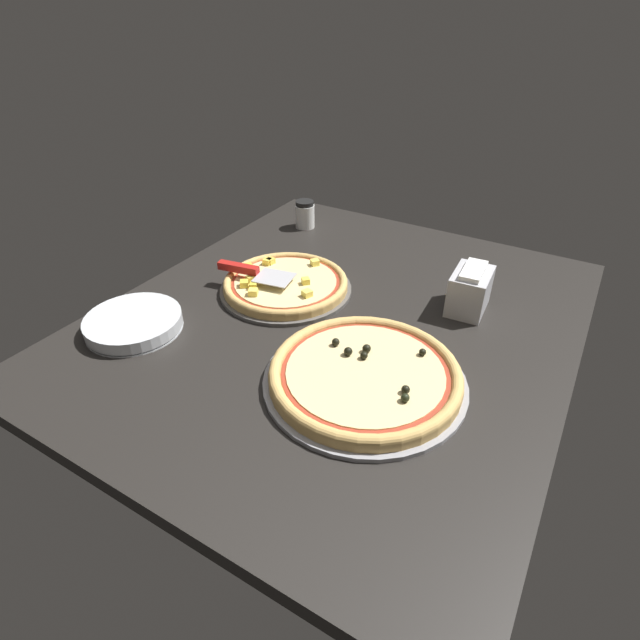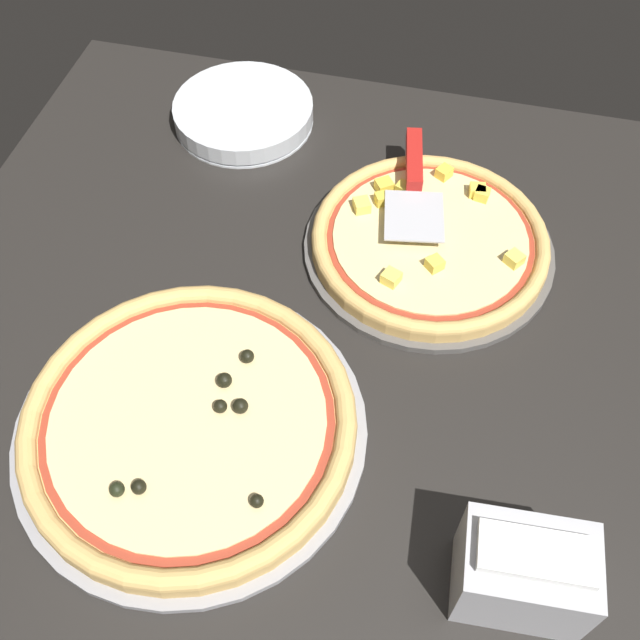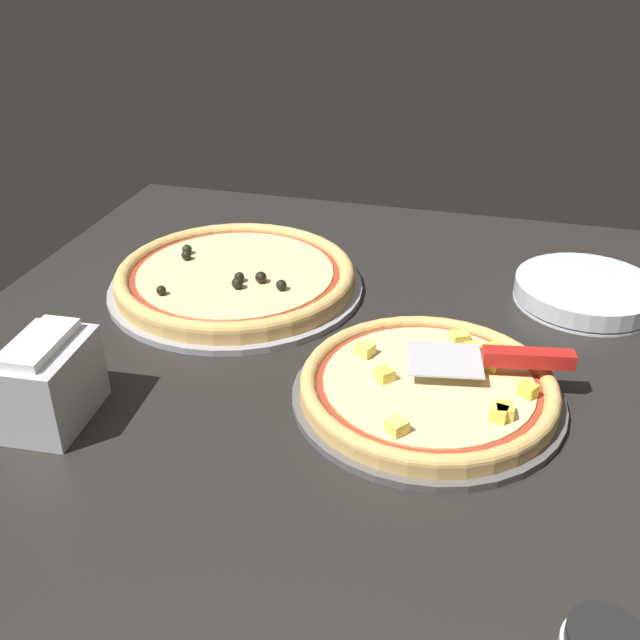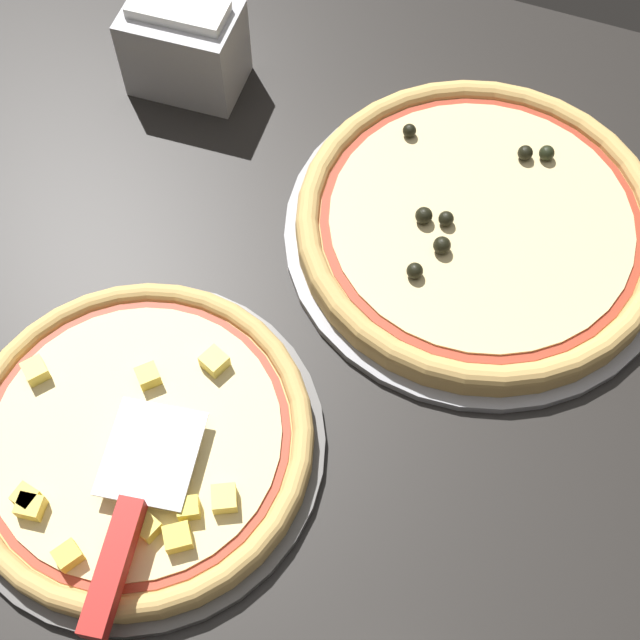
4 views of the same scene
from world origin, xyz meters
The scene contains 8 objects.
ground_plane centered at (0.00, 0.00, -1.80)cm, with size 123.91×106.28×3.60cm, color black.
pizza_pan_front centered at (-3.83, -17.79, 0.50)cm, with size 34.49×34.49×1.00cm, color #565451.
pizza_front centered at (-3.82, -17.84, 2.34)cm, with size 32.42×32.42×3.60cm.
pizza_pan_back centered at (18.76, 16.50, 0.50)cm, with size 41.05×41.05×1.00cm, color #939399.
pizza_back centered at (18.75, 16.50, 2.53)cm, with size 38.58×38.58×4.11cm.
serving_spatula centered at (0.14, -26.84, 5.36)cm, with size 9.49×21.18×2.00cm.
plate_stack centered at (29.02, -38.14, 1.75)cm, with size 22.10×22.10×3.50cm.
napkin_holder centered at (-19.30, 25.81, 5.36)cm, with size 13.20×9.37×11.33cm.
Camera 3 is at (-82.37, -24.73, 56.00)cm, focal length 42.00 mm.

